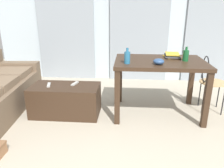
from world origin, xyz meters
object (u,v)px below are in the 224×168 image
at_px(bottle_far, 127,57).
at_px(tv_remote_secondary, 75,84).
at_px(coffee_table, 66,100).
at_px(bottle_near, 186,55).
at_px(tv_remote_primary, 49,85).
at_px(wire_chair, 209,77).
at_px(bowl, 159,62).
at_px(book_stack, 172,55).
at_px(craft_table, 159,68).

relative_size(bottle_far, tv_remote_secondary, 1.24).
distance_m(coffee_table, bottle_near, 1.79).
relative_size(tv_remote_primary, tv_remote_secondary, 1.01).
height_order(wire_chair, bowl, bowl).
distance_m(book_stack, tv_remote_secondary, 1.48).
bearing_deg(bowl, craft_table, 78.70).
bearing_deg(book_stack, wire_chair, -6.79).
distance_m(wire_chair, tv_remote_secondary, 1.96).
bearing_deg(book_stack, bottle_near, -59.98).
bearing_deg(craft_table, bottle_far, -153.46).
bearing_deg(tv_remote_secondary, book_stack, 26.03).
bearing_deg(bowl, bottle_near, 30.51).
bearing_deg(tv_remote_secondary, coffee_table, -132.42).
bearing_deg(bottle_far, bottle_near, 14.94).
xyz_separation_m(bottle_far, bowl, (0.40, -0.02, -0.04)).
bearing_deg(tv_remote_primary, bottle_far, -18.90).
relative_size(craft_table, bottle_far, 6.03).
relative_size(coffee_table, tv_remote_secondary, 5.87).
bearing_deg(craft_table, bowl, -101.30).
relative_size(coffee_table, bowl, 6.90).
relative_size(bowl, book_stack, 0.45).
bearing_deg(bottle_far, tv_remote_primary, 176.39).
xyz_separation_m(coffee_table, book_stack, (1.53, 0.37, 0.60)).
xyz_separation_m(bowl, tv_remote_primary, (-1.50, 0.09, -0.39)).
distance_m(bottle_near, bowl, 0.45).
height_order(wire_chair, bottle_near, bottle_near).
xyz_separation_m(craft_table, tv_remote_secondary, (-1.20, -0.07, -0.24)).
bearing_deg(coffee_table, bowl, -4.04).
distance_m(coffee_table, bowl, 1.42).
bearing_deg(bottle_near, tv_remote_secondary, -177.95).
relative_size(craft_table, tv_remote_primary, 7.41).
bearing_deg(wire_chair, craft_table, -168.46).
distance_m(bottle_far, bowl, 0.40).
distance_m(craft_table, bowl, 0.29).
height_order(coffee_table, book_stack, book_stack).
height_order(wire_chair, bottle_far, bottle_far).
xyz_separation_m(coffee_table, craft_table, (1.32, 0.15, 0.47)).
bearing_deg(coffee_table, bottle_far, -4.72).
bearing_deg(tv_remote_primary, book_stack, -3.26).
distance_m(coffee_table, craft_table, 1.41).
height_order(bottle_far, tv_remote_primary, bottle_far).
bearing_deg(book_stack, craft_table, -132.90).
height_order(craft_table, book_stack, book_stack).
distance_m(wire_chair, book_stack, 0.63).
height_order(coffee_table, bottle_near, bottle_near).
distance_m(coffee_table, bottle_far, 1.10).
relative_size(coffee_table, bottle_near, 5.00).
height_order(wire_chair, tv_remote_primary, wire_chair).
xyz_separation_m(wire_chair, bottle_far, (-1.20, -0.38, 0.36)).
height_order(coffee_table, tv_remote_primary, tv_remote_primary).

